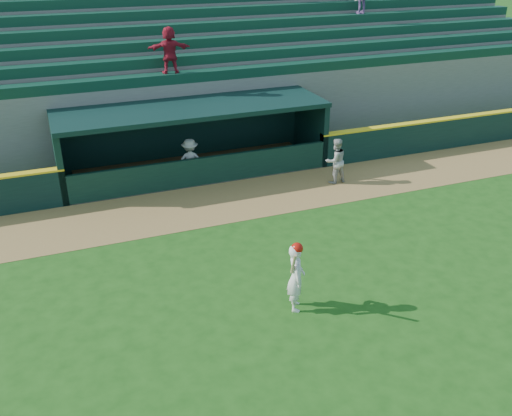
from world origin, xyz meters
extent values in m
plane|color=#1B4A12|center=(0.00, 0.00, 0.00)|extent=(120.00, 120.00, 0.00)
cube|color=olive|center=(0.00, 4.90, 0.01)|extent=(40.00, 3.00, 0.01)
cube|color=black|center=(12.25, 6.55, 0.60)|extent=(15.50, 0.30, 1.20)
cube|color=yellow|center=(12.25, 6.55, 1.23)|extent=(15.50, 0.32, 0.06)
imported|color=#A7A8A2|center=(4.28, 5.05, 0.79)|extent=(0.82, 0.66, 1.59)
imported|color=#ABABA5|center=(-0.35, 6.94, 0.78)|extent=(1.10, 0.77, 1.55)
cube|color=slate|center=(0.00, 7.70, 0.02)|extent=(9.00, 2.60, 0.04)
cube|color=black|center=(-4.60, 7.70, 1.15)|extent=(0.20, 2.60, 2.30)
cube|color=black|center=(4.60, 7.70, 1.15)|extent=(0.20, 2.60, 2.30)
cube|color=black|center=(0.00, 9.00, 1.15)|extent=(9.40, 0.20, 2.30)
cube|color=black|center=(0.00, 7.70, 2.38)|extent=(9.40, 2.80, 0.16)
cube|color=black|center=(0.00, 6.48, 0.50)|extent=(9.00, 0.16, 1.00)
cube|color=brown|center=(0.00, 8.50, 0.25)|extent=(8.40, 0.45, 0.10)
cube|color=slate|center=(0.00, 9.53, 1.46)|extent=(34.00, 0.85, 2.91)
cube|color=#0F3828|center=(0.00, 9.41, 3.09)|extent=(34.00, 0.60, 0.36)
cube|color=slate|center=(0.00, 10.38, 1.68)|extent=(34.00, 0.85, 3.36)
cube|color=#0F3828|center=(0.00, 10.26, 3.54)|extent=(34.00, 0.60, 0.36)
cube|color=slate|center=(0.00, 11.22, 1.91)|extent=(34.00, 0.85, 3.81)
cube|color=#0F3828|center=(0.00, 11.11, 3.99)|extent=(34.00, 0.60, 0.36)
cube|color=slate|center=(0.00, 12.07, 2.13)|extent=(34.00, 0.85, 4.26)
cube|color=#0F3828|center=(0.00, 11.96, 4.44)|extent=(34.00, 0.60, 0.36)
cube|color=slate|center=(0.00, 12.93, 2.35)|extent=(34.00, 0.85, 4.71)
cube|color=#0F3828|center=(0.00, 12.81, 4.89)|extent=(34.00, 0.60, 0.36)
cube|color=slate|center=(0.00, 13.78, 2.58)|extent=(34.00, 0.85, 5.16)
cube|color=#0F3828|center=(0.00, 13.66, 5.34)|extent=(34.00, 0.60, 0.36)
cube|color=slate|center=(0.00, 14.62, 2.80)|extent=(34.00, 0.85, 5.61)
cube|color=slate|center=(0.00, 15.20, 2.80)|extent=(34.50, 0.30, 5.61)
imported|color=#A3192C|center=(-0.26, 9.43, 4.09)|extent=(1.57, 0.67, 1.64)
imported|color=silver|center=(-0.11, -1.17, 0.82)|extent=(0.57, 0.69, 1.64)
sphere|color=#B31409|center=(-0.11, -1.17, 1.57)|extent=(0.27, 0.27, 0.27)
cylinder|color=tan|center=(-0.29, -1.39, 1.34)|extent=(0.22, 0.51, 0.76)
camera|label=1|loc=(-4.91, -11.01, 7.84)|focal=40.00mm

